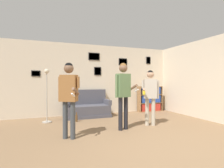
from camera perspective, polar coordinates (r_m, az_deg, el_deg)
ground_plane at (r=3.51m, az=17.43°, el=-20.53°), size 20.00×20.00×0.00m
wall_back at (r=6.95m, az=-3.48°, el=1.50°), size 8.18×0.08×2.70m
wall_right at (r=6.74m, az=26.69°, el=1.38°), size 0.06×6.43×2.70m
couch at (r=6.45m, az=-8.25°, el=-7.78°), size 1.63×0.80×0.96m
bookshelf at (r=7.67m, az=12.28°, el=-4.75°), size 1.08×0.30×1.07m
floor_lamp at (r=5.79m, az=-20.51°, el=-2.68°), size 0.28×0.28×1.67m
person_player_foreground_left at (r=3.99m, az=-13.92°, el=-2.54°), size 0.44×0.59×1.70m
person_player_foreground_center at (r=4.61m, az=3.70°, el=-1.42°), size 0.56×0.44×1.76m
person_watcher_holding_cup at (r=5.17m, az=12.40°, el=-2.53°), size 0.57×0.35×1.60m
bottle_on_floor at (r=5.75m, az=-11.53°, el=-10.83°), size 0.07×0.07×0.29m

